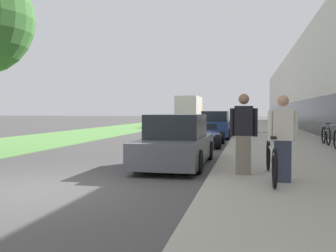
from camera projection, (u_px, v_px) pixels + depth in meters
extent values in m
plane|color=#474444|center=(29.00, 191.00, 7.18)|extent=(220.00, 220.00, 0.00)
cube|color=#A39E8E|center=(269.00, 132.00, 26.54)|extent=(4.73, 70.00, 0.10)
cube|color=#1E2328|center=(292.00, 114.00, 33.80)|extent=(0.10, 63.00, 2.20)
cube|color=#5B9347|center=(123.00, 128.00, 32.99)|extent=(5.89, 70.00, 0.03)
torus|color=black|center=(268.00, 155.00, 9.07)|extent=(0.06, 0.75, 0.75)
torus|color=black|center=(275.00, 168.00, 6.93)|extent=(0.06, 0.75, 0.75)
cylinder|color=#B7BCC1|center=(271.00, 150.00, 7.99)|extent=(0.04, 1.87, 0.04)
cylinder|color=#B7BCC1|center=(272.00, 157.00, 7.57)|extent=(0.04, 1.11, 0.35)
cylinder|color=#B7BCC1|center=(273.00, 146.00, 7.30)|extent=(0.03, 0.03, 0.31)
cube|color=black|center=(274.00, 138.00, 7.29)|extent=(0.11, 0.22, 0.05)
cylinder|color=#B7BCC1|center=(269.00, 139.00, 8.89)|extent=(0.03, 0.03, 0.33)
cylinder|color=silver|center=(269.00, 132.00, 8.88)|extent=(0.52, 0.03, 0.03)
cube|color=#33384C|center=(282.00, 161.00, 7.57)|extent=(0.32, 0.23, 0.84)
cube|color=beige|center=(283.00, 124.00, 7.54)|extent=(0.40, 0.23, 0.65)
cylinder|color=beige|center=(270.00, 126.00, 7.59)|extent=(0.10, 0.10, 0.61)
cylinder|color=beige|center=(296.00, 126.00, 7.49)|extent=(0.10, 0.10, 0.61)
sphere|color=tan|center=(283.00, 101.00, 7.52)|extent=(0.23, 0.23, 0.23)
cube|color=#756B5B|center=(243.00, 155.00, 8.48)|extent=(0.34, 0.24, 0.88)
cube|color=black|center=(244.00, 121.00, 8.45)|extent=(0.41, 0.24, 0.67)
cylinder|color=black|center=(232.00, 122.00, 8.51)|extent=(0.10, 0.10, 0.64)
cylinder|color=black|center=(255.00, 122.00, 8.40)|extent=(0.10, 0.10, 0.64)
sphere|color=#936B51|center=(244.00, 99.00, 8.43)|extent=(0.24, 0.24, 0.24)
torus|color=black|center=(336.00, 140.00, 14.04)|extent=(0.06, 0.74, 0.74)
torus|color=black|center=(324.00, 135.00, 16.50)|extent=(0.06, 0.76, 0.76)
torus|color=black|center=(328.00, 137.00, 15.54)|extent=(0.06, 0.76, 0.76)
cylinder|color=#7AD1C6|center=(326.00, 130.00, 16.01)|extent=(0.04, 0.84, 0.04)
cylinder|color=#7AD1C6|center=(327.00, 133.00, 15.82)|extent=(0.04, 0.51, 0.34)
cylinder|color=#7AD1C6|center=(328.00, 127.00, 15.69)|extent=(0.03, 0.03, 0.31)
cube|color=black|center=(328.00, 123.00, 15.69)|extent=(0.11, 0.22, 0.05)
cylinder|color=#7AD1C6|center=(324.00, 126.00, 16.41)|extent=(0.03, 0.03, 0.33)
cylinder|color=silver|center=(324.00, 122.00, 16.40)|extent=(0.52, 0.03, 0.03)
cube|color=#4C5156|center=(177.00, 149.00, 10.63)|extent=(1.66, 4.57, 0.64)
cube|color=#1E2328|center=(177.00, 126.00, 10.60)|extent=(1.43, 2.29, 0.65)
cylinder|color=black|center=(162.00, 149.00, 12.13)|extent=(0.22, 0.60, 0.60)
cylinder|color=black|center=(209.00, 150.00, 11.82)|extent=(0.22, 0.60, 0.60)
cylinder|color=black|center=(137.00, 160.00, 9.45)|extent=(0.22, 0.60, 0.60)
cylinder|color=black|center=(197.00, 162.00, 9.14)|extent=(0.22, 0.60, 0.60)
ellipsoid|color=navy|center=(203.00, 136.00, 16.50)|extent=(1.66, 4.31, 0.58)
cube|color=#1E2328|center=(204.00, 127.00, 17.01)|extent=(1.16, 0.04, 0.26)
cylinder|color=black|center=(189.00, 137.00, 17.89)|extent=(0.22, 0.60, 0.60)
cylinder|color=black|center=(222.00, 138.00, 17.57)|extent=(0.22, 0.60, 0.60)
cylinder|color=black|center=(180.00, 141.00, 15.44)|extent=(0.22, 0.60, 0.60)
cylinder|color=black|center=(218.00, 142.00, 15.12)|extent=(0.22, 0.60, 0.60)
cube|color=navy|center=(215.00, 128.00, 21.57)|extent=(1.64, 4.19, 0.79)
cube|color=#1E2328|center=(216.00, 116.00, 21.54)|extent=(1.41, 2.09, 0.60)
cylinder|color=black|center=(205.00, 131.00, 22.97)|extent=(0.22, 0.60, 0.60)
cylinder|color=black|center=(230.00, 132.00, 22.65)|extent=(0.22, 0.60, 0.60)
cylinder|color=black|center=(200.00, 134.00, 20.51)|extent=(0.22, 0.60, 0.60)
cylinder|color=black|center=(228.00, 134.00, 20.20)|extent=(0.22, 0.60, 0.60)
cube|color=orange|center=(193.00, 115.00, 41.11)|extent=(1.95, 1.60, 1.82)
cube|color=silver|center=(189.00, 110.00, 37.96)|extent=(2.12, 4.81, 2.80)
cylinder|color=black|center=(184.00, 121.00, 40.93)|extent=(0.28, 0.84, 0.84)
cylinder|color=black|center=(202.00, 122.00, 40.53)|extent=(0.28, 0.84, 0.84)
cylinder|color=black|center=(178.00, 122.00, 37.26)|extent=(0.28, 0.84, 0.84)
cylinder|color=black|center=(197.00, 123.00, 36.87)|extent=(0.28, 0.84, 0.84)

